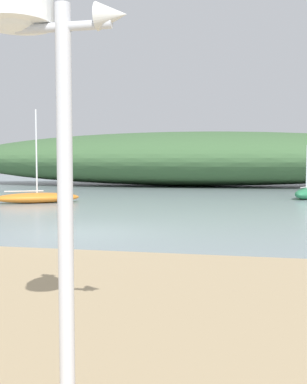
{
  "coord_description": "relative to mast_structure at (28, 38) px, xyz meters",
  "views": [
    {
      "loc": [
        4.62,
        -12.45,
        2.05
      ],
      "look_at": [
        1.48,
        3.01,
        1.03
      ],
      "focal_mm": 41.78,
      "sensor_mm": 36.0,
      "label": 1
    }
  ],
  "objects": [
    {
      "name": "sailboat_by_sandbar",
      "position": [
        -8.83,
        18.07,
        -2.71
      ],
      "size": [
        4.34,
        3.16,
        4.78
      ],
      "color": "orange",
      "rests_on": "ground"
    },
    {
      "name": "mast_structure",
      "position": [
        0.0,
        0.0,
        0.0
      ],
      "size": [
        1.15,
        0.57,
        3.36
      ],
      "color": "silver",
      "rests_on": "beach_sand"
    },
    {
      "name": "ground_plane",
      "position": [
        -3.0,
        9.26,
        -3.0
      ],
      "size": [
        120.0,
        120.0,
        0.0
      ],
      "primitive_type": "plane",
      "color": "gray"
    },
    {
      "name": "sailboat_centre_water",
      "position": [
        5.11,
        23.44,
        -2.67
      ],
      "size": [
        2.0,
        2.86,
        3.09
      ],
      "color": "#287A4C",
      "rests_on": "ground"
    },
    {
      "name": "distant_hill",
      "position": [
        -3.62,
        37.62,
        -0.56
      ],
      "size": [
        45.42,
        13.08,
        4.89
      ],
      "primitive_type": "ellipsoid",
      "color": "#3D6038",
      "rests_on": "ground"
    }
  ]
}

